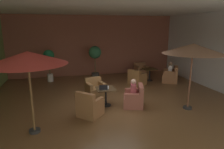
{
  "coord_description": "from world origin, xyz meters",
  "views": [
    {
      "loc": [
        -1.93,
        -7.18,
        2.97
      ],
      "look_at": [
        0.0,
        0.52,
        1.06
      ],
      "focal_mm": 31.75,
      "sensor_mm": 36.0,
      "label": 1
    }
  ],
  "objects_px": {
    "cafe_table_front_right": "(150,72)",
    "armchair_front_right_north": "(141,71)",
    "cafe_table_front_left": "(106,92)",
    "armchair_front_left_south": "(134,99)",
    "patron_by_window": "(133,89)",
    "potted_tree_left_corner": "(95,57)",
    "potted_tree_mid_left": "(49,59)",
    "iced_drink_cup": "(108,88)",
    "open_laptop": "(103,88)",
    "armchair_front_left_east": "(90,107)",
    "armchair_front_left_north": "(95,90)",
    "patio_umbrella_tall_red": "(193,49)",
    "patio_umbrella_center_beige": "(28,58)",
    "armchair_front_right_east": "(137,79)",
    "patron_blue_shirt": "(170,69)",
    "armchair_front_right_south": "(170,76)"
  },
  "relations": [
    {
      "from": "patio_umbrella_tall_red",
      "to": "patron_blue_shirt",
      "type": "relative_size",
      "value": 3.54
    },
    {
      "from": "cafe_table_front_right",
      "to": "potted_tree_left_corner",
      "type": "xyz_separation_m",
      "value": [
        -2.91,
        1.1,
        0.8
      ]
    },
    {
      "from": "armchair_front_right_north",
      "to": "patron_by_window",
      "type": "xyz_separation_m",
      "value": [
        -2.14,
        -4.42,
        0.39
      ]
    },
    {
      "from": "armchair_front_left_north",
      "to": "patron_by_window",
      "type": "relative_size",
      "value": 1.32
    },
    {
      "from": "patron_by_window",
      "to": "patio_umbrella_tall_red",
      "type": "bearing_deg",
      "value": -20.96
    },
    {
      "from": "cafe_table_front_left",
      "to": "armchair_front_right_east",
      "type": "distance_m",
      "value": 3.25
    },
    {
      "from": "iced_drink_cup",
      "to": "armchair_front_right_north",
      "type": "bearing_deg",
      "value": 53.68
    },
    {
      "from": "cafe_table_front_left",
      "to": "armchair_front_left_south",
      "type": "relative_size",
      "value": 0.75
    },
    {
      "from": "armchair_front_left_south",
      "to": "patio_umbrella_center_beige",
      "type": "relative_size",
      "value": 0.42
    },
    {
      "from": "cafe_table_front_left",
      "to": "armchair_front_right_south",
      "type": "bearing_deg",
      "value": 29.95
    },
    {
      "from": "patio_umbrella_center_beige",
      "to": "potted_tree_left_corner",
      "type": "relative_size",
      "value": 1.22
    },
    {
      "from": "cafe_table_front_right",
      "to": "armchair_front_right_north",
      "type": "height_order",
      "value": "armchair_front_right_north"
    },
    {
      "from": "patron_by_window",
      "to": "cafe_table_front_left",
      "type": "bearing_deg",
      "value": 161.97
    },
    {
      "from": "patron_by_window",
      "to": "iced_drink_cup",
      "type": "relative_size",
      "value": 6.13
    },
    {
      "from": "patio_umbrella_center_beige",
      "to": "potted_tree_left_corner",
      "type": "bearing_deg",
      "value": 63.96
    },
    {
      "from": "patio_umbrella_center_beige",
      "to": "patio_umbrella_tall_red",
      "type": "bearing_deg",
      "value": 4.45
    },
    {
      "from": "patio_umbrella_center_beige",
      "to": "potted_tree_mid_left",
      "type": "bearing_deg",
      "value": 88.28
    },
    {
      "from": "armchair_front_left_south",
      "to": "cafe_table_front_right",
      "type": "distance_m",
      "value": 3.94
    },
    {
      "from": "patron_blue_shirt",
      "to": "open_laptop",
      "type": "height_order",
      "value": "patron_blue_shirt"
    },
    {
      "from": "armchair_front_left_south",
      "to": "patio_umbrella_tall_red",
      "type": "relative_size",
      "value": 0.41
    },
    {
      "from": "patio_umbrella_tall_red",
      "to": "patron_blue_shirt",
      "type": "bearing_deg",
      "value": 70.38
    },
    {
      "from": "armchair_front_left_north",
      "to": "patio_umbrella_tall_red",
      "type": "bearing_deg",
      "value": -33.94
    },
    {
      "from": "patio_umbrella_center_beige",
      "to": "open_laptop",
      "type": "relative_size",
      "value": 6.93
    },
    {
      "from": "armchair_front_right_east",
      "to": "armchair_front_right_north",
      "type": "bearing_deg",
      "value": 61.28
    },
    {
      "from": "armchair_front_left_north",
      "to": "cafe_table_front_right",
      "type": "distance_m",
      "value": 3.92
    },
    {
      "from": "armchair_front_left_south",
      "to": "armchair_front_right_east",
      "type": "distance_m",
      "value": 2.96
    },
    {
      "from": "armchair_front_right_south",
      "to": "patio_umbrella_tall_red",
      "type": "relative_size",
      "value": 0.45
    },
    {
      "from": "cafe_table_front_left",
      "to": "armchair_front_right_south",
      "type": "height_order",
      "value": "armchair_front_right_south"
    },
    {
      "from": "cafe_table_front_left",
      "to": "open_laptop",
      "type": "distance_m",
      "value": 0.28
    },
    {
      "from": "cafe_table_front_right",
      "to": "armchair_front_right_north",
      "type": "relative_size",
      "value": 0.88
    },
    {
      "from": "patio_umbrella_tall_red",
      "to": "potted_tree_mid_left",
      "type": "relative_size",
      "value": 1.37
    },
    {
      "from": "armchair_front_right_south",
      "to": "patron_by_window",
      "type": "height_order",
      "value": "patron_by_window"
    },
    {
      "from": "armchair_front_left_south",
      "to": "potted_tree_mid_left",
      "type": "relative_size",
      "value": 0.55
    },
    {
      "from": "armchair_front_left_east",
      "to": "patio_umbrella_tall_red",
      "type": "relative_size",
      "value": 0.41
    },
    {
      "from": "potted_tree_left_corner",
      "to": "open_laptop",
      "type": "relative_size",
      "value": 5.66
    },
    {
      "from": "armchair_front_left_east",
      "to": "patio_umbrella_tall_red",
      "type": "xyz_separation_m",
      "value": [
        3.64,
        -0.25,
        1.9
      ]
    },
    {
      "from": "potted_tree_mid_left",
      "to": "armchair_front_left_south",
      "type": "bearing_deg",
      "value": -53.77
    },
    {
      "from": "patron_blue_shirt",
      "to": "open_laptop",
      "type": "xyz_separation_m",
      "value": [
        -4.26,
        -2.56,
        -0.02
      ]
    },
    {
      "from": "armchair_front_right_north",
      "to": "patron_blue_shirt",
      "type": "bearing_deg",
      "value": -58.94
    },
    {
      "from": "patron_by_window",
      "to": "armchair_front_left_east",
      "type": "bearing_deg",
      "value": -164.58
    },
    {
      "from": "patio_umbrella_tall_red",
      "to": "cafe_table_front_right",
      "type": "bearing_deg",
      "value": 85.96
    },
    {
      "from": "patio_umbrella_tall_red",
      "to": "cafe_table_front_left",
      "type": "bearing_deg",
      "value": 160.04
    },
    {
      "from": "armchair_front_right_south",
      "to": "potted_tree_mid_left",
      "type": "relative_size",
      "value": 0.61
    },
    {
      "from": "patron_by_window",
      "to": "potted_tree_left_corner",
      "type": "bearing_deg",
      "value": 99.49
    },
    {
      "from": "armchair_front_left_north",
      "to": "patio_umbrella_center_beige",
      "type": "height_order",
      "value": "patio_umbrella_center_beige"
    },
    {
      "from": "patio_umbrella_center_beige",
      "to": "iced_drink_cup",
      "type": "height_order",
      "value": "patio_umbrella_center_beige"
    },
    {
      "from": "armchair_front_right_north",
      "to": "open_laptop",
      "type": "bearing_deg",
      "value": -127.61
    },
    {
      "from": "armchair_front_right_north",
      "to": "armchair_front_right_east",
      "type": "distance_m",
      "value": 1.95
    },
    {
      "from": "armchair_front_left_east",
      "to": "patron_by_window",
      "type": "xyz_separation_m",
      "value": [
        1.74,
        0.48,
        0.38
      ]
    },
    {
      "from": "open_laptop",
      "to": "cafe_table_front_left",
      "type": "bearing_deg",
      "value": 47.75
    }
  ]
}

